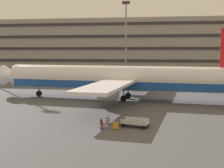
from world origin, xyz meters
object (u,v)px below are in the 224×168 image
Objects in this scene: airliner at (120,79)px; suitcase_silver at (116,125)px; backpack_laid_flat at (102,123)px; baggage_cart at (135,123)px; suitcase_small at (102,128)px; suitcase_red at (108,120)px; suitcase_upright at (123,124)px; backpack_scuffed at (101,121)px.

suitcase_silver is at bearing -83.60° from airliner.
baggage_cart is (3.23, -0.14, 0.21)m from backpack_laid_flat.
suitcase_small is 0.25× the size of baggage_cart.
suitcase_silver reaches higher than baggage_cart.
suitcase_silver is 1.03× the size of suitcase_red.
suitcase_upright is 0.25× the size of baggage_cart.
suitcase_red is 2.90m from baggage_cart.
suitcase_small is at bearing -157.65° from baggage_cart.
backpack_laid_flat is at bearing -77.12° from backpack_scuffed.
suitcase_upright is 1.70× the size of backpack_laid_flat.
suitcase_red is 1.75× the size of backpack_scuffed.
baggage_cart is at bearing 22.35° from suitcase_small.
suitcase_upright is 1.02× the size of suitcase_small.
suitcase_silver is at bearing 2.13° from suitcase_small.
suitcase_red reaches higher than backpack_laid_flat.
suitcase_upright is 2.35m from backpack_scuffed.
suitcase_red is (-1.61, 0.42, 0.22)m from suitcase_upright.
suitcase_small is 0.94× the size of suitcase_red.
airliner is 15.32m from backpack_scuffed.
baggage_cart is at bearing -16.36° from backpack_scuffed.
suitcase_silver is 2.80m from backpack_scuffed.
airliner is 17.53m from suitcase_small.
suitcase_upright is 2.42m from suitcase_small.
suitcase_red is (0.17, 2.06, 0.24)m from suitcase_small.
suitcase_red is 0.26× the size of baggage_cart.
backpack_laid_flat is (0.20, -0.86, -0.00)m from backpack_scuffed.
airliner is at bearing 93.13° from suitcase_red.
suitcase_red is at bearing 165.44° from suitcase_upright.
suitcase_red is at bearing -13.47° from backpack_scuffed.
suitcase_silver reaches higher than backpack_scuffed.
suitcase_red is (-1.10, 2.01, -0.01)m from suitcase_silver.
backpack_scuffed is at bearing 102.88° from backpack_laid_flat.
suitcase_red reaches higher than baggage_cart.
suitcase_upright is 1.69m from suitcase_silver.
suitcase_small is 3.19m from baggage_cart.
suitcase_silver is 2.04m from backpack_laid_flat.
suitcase_upright is at bearing 7.82° from backpack_laid_flat.
airliner reaches higher than baggage_cart.
suitcase_upright is 1.27m from baggage_cart.
backpack_scuffed is at bearing 163.64° from baggage_cart.
backpack_scuffed reaches higher than suitcase_small.
suitcase_small is 2.27m from backpack_scuffed.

